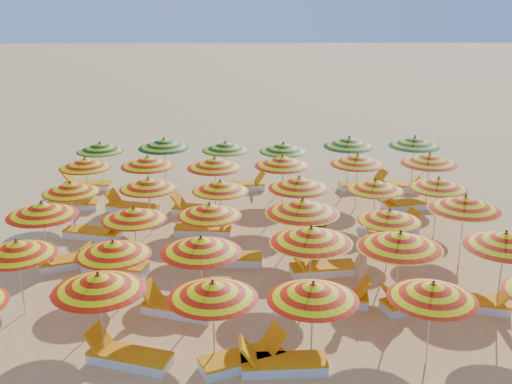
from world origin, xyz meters
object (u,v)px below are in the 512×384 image
at_px(umbrella_23, 438,183).
at_px(lounger_2, 281,364).
at_px(umbrella_33, 283,147).
at_px(umbrella_17, 465,203).
at_px(lounger_8, 114,267).
at_px(umbrella_24, 85,163).
at_px(lounger_10, 321,269).
at_px(umbrella_34, 349,142).
at_px(lounger_5, 415,302).
at_px(umbrella_3, 313,292).
at_px(lounger_7, 69,261).
at_px(lounger_4, 334,298).
at_px(umbrella_7, 113,248).
at_px(umbrella_26, 215,163).
at_px(beachgoer_b, 323,239).
at_px(umbrella_35, 415,142).
at_px(lounger_6, 474,302).
at_px(lounger_15, 131,207).
at_px(lounger_17, 407,204).
at_px(umbrella_29, 429,159).
at_px(lounger_18, 87,185).
at_px(umbrella_10, 400,240).
at_px(umbrella_11, 505,240).
at_px(umbrella_1, 98,283).
at_px(lounger_0, 128,357).
at_px(lounger_14, 74,204).
at_px(umbrella_13, 134,214).
at_px(umbrella_16, 390,215).
at_px(beachgoer_a, 362,256).
at_px(umbrella_8, 201,245).
at_px(umbrella_22, 376,185).
at_px(umbrella_14, 209,210).
at_px(umbrella_12, 42,209).
at_px(lounger_9, 229,258).
at_px(lounger_20, 363,185).
at_px(umbrella_15, 303,206).
at_px(umbrella_30, 100,147).
at_px(lounger_19, 242,185).
at_px(lounger_21, 398,185).
at_px(umbrella_27, 282,161).
at_px(umbrella_21, 299,183).
at_px(umbrella_20, 220,186).
at_px(lounger_12, 205,229).
at_px(umbrella_31, 164,143).
at_px(umbrella_32, 225,146).
at_px(lounger_16, 198,210).
at_px(lounger_1, 244,359).
at_px(umbrella_6, 17,248).
at_px(umbrella_28, 358,159).
at_px(lounger_11, 94,233).

relative_size(umbrella_23, lounger_2, 1.07).
xyz_separation_m(umbrella_33, lounger_2, (-0.69, -11.34, -1.46)).
xyz_separation_m(umbrella_17, lounger_8, (-9.25, -0.21, -1.65)).
relative_size(umbrella_24, lounger_10, 1.26).
distance_m(umbrella_34, lounger_5, 9.08).
relative_size(umbrella_3, umbrella_24, 0.91).
distance_m(umbrella_34, lounger_7, 10.82).
distance_m(umbrella_23, lounger_4, 5.79).
height_order(umbrella_7, umbrella_34, umbrella_34).
bearing_deg(umbrella_26, beachgoer_b, -53.81).
bearing_deg(umbrella_35, lounger_6, -94.81).
xyz_separation_m(lounger_15, lounger_17, (9.22, 0.12, 0.00)).
xyz_separation_m(umbrella_29, lounger_18, (-11.86, 2.49, -1.62)).
distance_m(umbrella_10, umbrella_11, 2.40).
relative_size(umbrella_1, umbrella_29, 1.01).
height_order(lounger_0, lounger_14, same).
relative_size(umbrella_13, umbrella_16, 1.10).
xyz_separation_m(umbrella_13, lounger_15, (-0.89, 4.45, -1.44)).
bearing_deg(beachgoer_a, umbrella_8, 124.18).
bearing_deg(umbrella_22, umbrella_8, -135.96).
bearing_deg(lounger_17, umbrella_14, 21.76).
xyz_separation_m(umbrella_12, lounger_9, (4.81, 0.32, -1.58)).
xyz_separation_m(umbrella_11, beachgoer_b, (-3.80, 2.52, -1.01)).
xyz_separation_m(umbrella_17, lounger_20, (-1.40, 6.64, -1.65)).
height_order(umbrella_12, lounger_9, umbrella_12).
bearing_deg(umbrella_3, umbrella_12, 144.94).
bearing_deg(umbrella_15, umbrella_7, -154.67).
xyz_separation_m(umbrella_30, lounger_19, (5.13, -0.17, -1.43)).
bearing_deg(umbrella_35, umbrella_7, -135.48).
distance_m(lounger_0, lounger_21, 13.62).
bearing_deg(lounger_15, lounger_10, 158.16).
height_order(umbrella_17, lounger_15, umbrella_17).
relative_size(umbrella_27, lounger_2, 1.14).
height_order(umbrella_12, umbrella_21, umbrella_12).
distance_m(lounger_19, beachgoer_b, 6.95).
bearing_deg(lounger_18, umbrella_20, 143.10).
distance_m(umbrella_21, lounger_2, 7.10).
relative_size(lounger_2, lounger_12, 0.99).
xyz_separation_m(umbrella_31, lounger_17, (8.33, -2.14, -1.61)).
bearing_deg(lounger_18, umbrella_31, -179.33).
xyz_separation_m(umbrella_32, lounger_16, (-0.87, -2.73, -1.44)).
distance_m(lounger_1, beachgoer_b, 5.17).
relative_size(umbrella_10, lounger_12, 1.22).
bearing_deg(lounger_5, umbrella_8, -18.69).
bearing_deg(lounger_6, umbrella_15, 166.49).
relative_size(umbrella_6, umbrella_26, 0.95).
height_order(umbrella_26, umbrella_28, umbrella_26).
height_order(umbrella_17, lounger_11, umbrella_17).
bearing_deg(umbrella_24, umbrella_10, -39.32).
bearing_deg(umbrella_12, umbrella_32, 56.55).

